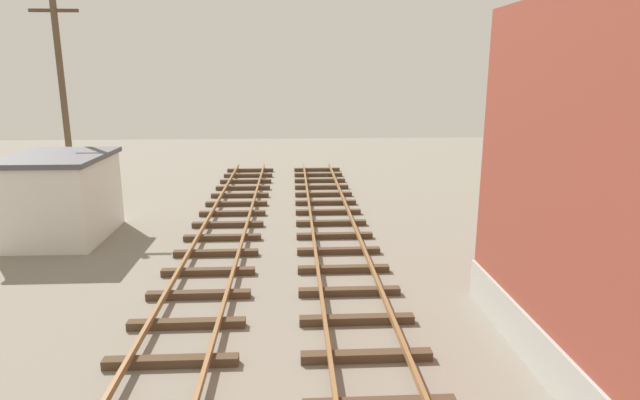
{
  "coord_description": "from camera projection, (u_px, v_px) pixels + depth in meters",
  "views": [
    {
      "loc": [
        -0.03,
        -3.68,
        5.34
      ],
      "look_at": [
        0.79,
        11.61,
        1.63
      ],
      "focal_mm": 29.76,
      "sensor_mm": 36.0,
      "label": 1
    }
  ],
  "objects": [
    {
      "name": "control_hut",
      "position": [
        60.0,
        197.0,
        17.25
      ],
      "size": [
        3.0,
        3.8,
        2.76
      ],
      "color": "silver",
      "rests_on": "ground"
    },
    {
      "name": "parked_car_green",
      "position": [
        6.0,
        183.0,
        21.72
      ],
      "size": [
        4.2,
        2.04,
        1.76
      ],
      "color": "#1E6B38",
      "rests_on": "ground"
    },
    {
      "name": "utility_pole_far",
      "position": [
        64.0,
        103.0,
        20.52
      ],
      "size": [
        1.8,
        0.24,
        7.97
      ],
      "color": "brown",
      "rests_on": "ground"
    }
  ]
}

